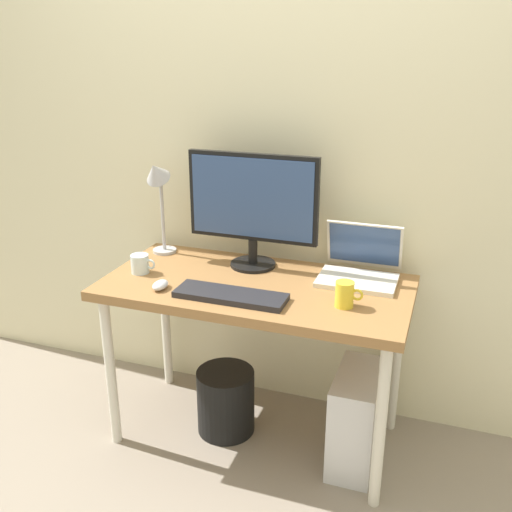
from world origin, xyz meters
name	(u,v)px	position (x,y,z in m)	size (l,w,h in m)	color
ground_plane	(256,433)	(0.00, 0.00, 0.00)	(6.00, 6.00, 0.00)	gray
back_wall	(284,134)	(0.00, 0.37, 1.30)	(4.40, 0.04, 2.60)	beige
desk	(256,300)	(0.00, 0.00, 0.67)	(1.26, 0.62, 0.75)	olive
monitor	(253,204)	(-0.08, 0.18, 1.03)	(0.57, 0.20, 0.50)	black
laptop	(360,265)	(0.39, 0.20, 0.80)	(0.32, 0.28, 0.22)	silver
desk_lamp	(157,186)	(-0.53, 0.18, 1.07)	(0.11, 0.16, 0.46)	#B2B2B7
keyboard	(231,295)	(-0.04, -0.17, 0.76)	(0.44, 0.14, 0.02)	#232328
mouse	(160,285)	(-0.34, -0.18, 0.76)	(0.06, 0.09, 0.03)	silver
coffee_mug	(345,294)	(0.39, -0.10, 0.79)	(0.11, 0.07, 0.10)	yellow
glass_cup	(140,264)	(-0.51, -0.05, 0.79)	(0.11, 0.08, 0.08)	silver
computer_tower	(356,418)	(0.45, -0.03, 0.21)	(0.18, 0.36, 0.42)	silver
wastebasket	(226,401)	(-0.14, -0.01, 0.15)	(0.26, 0.26, 0.30)	black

